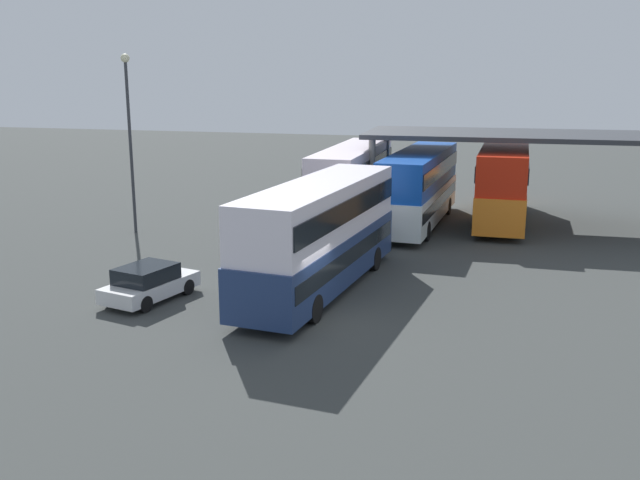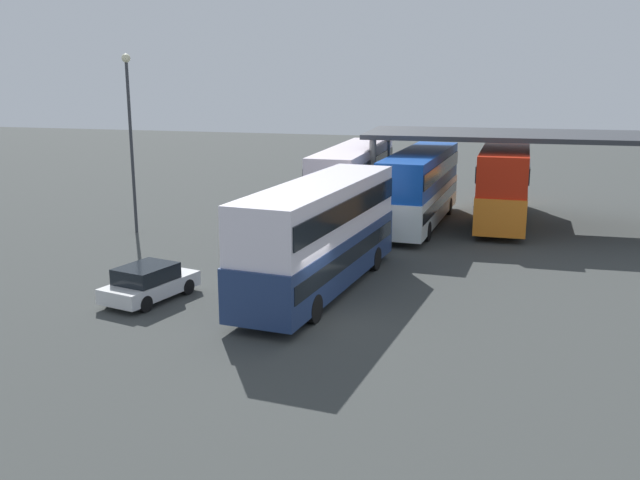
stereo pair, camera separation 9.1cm
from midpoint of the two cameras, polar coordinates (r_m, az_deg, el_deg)
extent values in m
plane|color=#393C3A|center=(24.06, -0.32, -6.71)|extent=(140.00, 140.00, 0.00)
cube|color=navy|center=(27.21, 0.10, -1.48)|extent=(3.77, 11.51, 1.86)
cube|color=white|center=(26.77, 0.10, 2.53)|extent=(3.67, 11.28, 2.01)
cube|color=black|center=(27.15, 0.10, -1.02)|extent=(3.76, 11.07, 0.63)
cube|color=black|center=(26.75, 0.10, 2.74)|extent=(3.76, 11.07, 0.81)
cube|color=black|center=(32.27, 3.72, 1.40)|extent=(2.16, 0.34, 1.11)
cube|color=orange|center=(32.10, 3.74, 2.95)|extent=(1.78, 0.28, 0.36)
cylinder|color=black|center=(30.97, 0.47, -1.11)|extent=(0.39, 1.02, 1.00)
cylinder|color=black|center=(30.25, 4.55, -1.51)|extent=(0.39, 1.02, 1.00)
cylinder|color=black|center=(24.82, -5.36, -4.90)|extent=(0.39, 1.02, 1.00)
cylinder|color=black|center=(23.91, -0.39, -5.57)|extent=(0.39, 1.02, 1.00)
cube|color=silver|center=(27.02, -13.44, -3.70)|extent=(2.59, 4.06, 0.55)
cube|color=black|center=(26.73, -13.77, -2.64)|extent=(2.04, 2.39, 0.58)
cylinder|color=black|center=(28.40, -13.02, -3.24)|extent=(0.34, 0.63, 0.60)
cylinder|color=black|center=(27.40, -10.56, -3.73)|extent=(0.34, 0.63, 0.60)
cylinder|color=black|center=(26.81, -16.33, -4.45)|extent=(0.34, 0.63, 0.60)
cylinder|color=black|center=(25.75, -13.86, -5.03)|extent=(0.34, 0.63, 0.60)
cube|color=navy|center=(39.30, 2.71, 3.20)|extent=(2.54, 11.42, 1.87)
cube|color=white|center=(39.00, 2.74, 6.01)|extent=(2.46, 11.19, 2.02)
cube|color=black|center=(39.26, 2.72, 3.52)|extent=(2.57, 10.97, 0.64)
cube|color=black|center=(38.99, 2.75, 6.16)|extent=(2.57, 10.97, 0.81)
cube|color=black|center=(44.70, 4.34, 4.79)|extent=(2.09, 0.11, 1.12)
cube|color=orange|center=(44.58, 4.36, 5.93)|extent=(1.72, 0.09, 0.36)
cylinder|color=black|center=(43.08, 2.31, 3.05)|extent=(0.29, 1.00, 1.00)
cylinder|color=black|center=(42.64, 5.22, 2.90)|extent=(0.29, 1.00, 1.00)
cylinder|color=black|center=(36.36, -0.25, 1.10)|extent=(0.29, 1.00, 1.00)
cylinder|color=black|center=(35.84, 3.17, 0.90)|extent=(0.29, 1.00, 1.00)
cube|color=white|center=(39.13, 8.09, 2.97)|extent=(3.15, 11.58, 1.79)
cube|color=#1043AA|center=(38.84, 8.18, 5.67)|extent=(3.06, 11.34, 1.93)
cube|color=black|center=(39.09, 8.10, 3.28)|extent=(3.15, 11.12, 0.61)
cube|color=black|center=(38.83, 8.19, 5.81)|extent=(3.15, 11.12, 0.77)
cube|color=black|center=(44.59, 9.48, 4.55)|extent=(2.07, 0.23, 1.07)
cube|color=orange|center=(44.47, 9.52, 5.65)|extent=(1.70, 0.19, 0.36)
cylinder|color=black|center=(42.90, 7.52, 2.90)|extent=(0.34, 1.02, 1.00)
cylinder|color=black|center=(42.53, 10.41, 2.70)|extent=(0.34, 1.02, 1.00)
cylinder|color=black|center=(36.10, 5.28, 0.95)|extent=(0.34, 1.02, 1.00)
cylinder|color=black|center=(35.67, 8.71, 0.70)|extent=(0.34, 1.02, 1.00)
cube|color=orange|center=(40.92, 14.64, 3.19)|extent=(2.70, 11.12, 1.88)
cube|color=red|center=(40.63, 14.80, 5.90)|extent=(2.62, 10.90, 2.04)
cube|color=black|center=(40.88, 14.66, 3.50)|extent=(2.73, 10.68, 0.64)
cube|color=black|center=(40.62, 14.81, 6.05)|extent=(2.73, 10.68, 0.81)
cube|color=black|center=(46.29, 14.86, 4.69)|extent=(2.16, 0.13, 1.13)
cube|color=orange|center=(46.17, 14.93, 5.79)|extent=(1.78, 0.11, 0.36)
cylinder|color=black|center=(44.48, 13.23, 3.04)|extent=(0.29, 1.00, 1.00)
cylinder|color=black|center=(44.44, 16.19, 2.85)|extent=(0.29, 1.00, 1.00)
cylinder|color=black|center=(37.74, 12.67, 1.23)|extent=(0.29, 1.00, 1.00)
cylinder|color=black|center=(37.69, 16.15, 1.01)|extent=(0.29, 1.00, 1.00)
cube|color=#33353A|center=(39.63, 16.27, 8.12)|extent=(16.89, 6.87, 0.25)
cylinder|color=#9E9B93|center=(42.92, 5.47, 5.55)|extent=(0.36, 0.36, 4.83)
cylinder|color=#9E9B93|center=(37.79, 4.30, 4.49)|extent=(0.36, 0.36, 4.83)
cylinder|color=#33353A|center=(37.88, -14.91, 7.12)|extent=(0.16, 0.16, 8.78)
sphere|color=beige|center=(37.68, -15.33, 13.98)|extent=(0.44, 0.44, 0.44)
camera|label=1|loc=(0.05, -89.90, 0.02)|focal=39.62mm
camera|label=2|loc=(0.05, 90.10, -0.02)|focal=39.62mm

